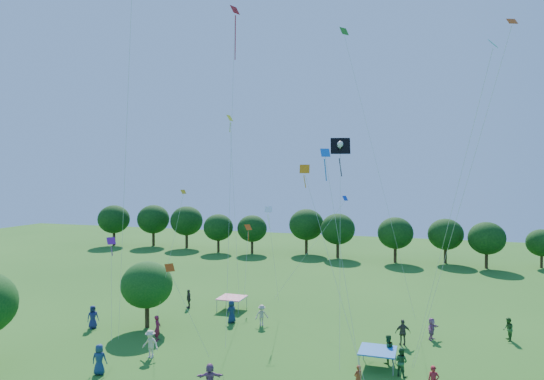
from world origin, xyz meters
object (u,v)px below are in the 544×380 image
Objects in this scene: tent_blue at (378,351)px; tent_red_stripe at (232,298)px; pirate_kite at (340,149)px; red_high_kite at (233,70)px; near_tree_north at (147,285)px.

tent_red_stripe is at bearing 146.57° from tent_blue.
pirate_kite is 9.24m from red_high_kite.
tent_red_stripe is (4.33, 6.60, -2.29)m from near_tree_north.
red_high_kite is at bearing 174.55° from tent_blue.
near_tree_north reaches higher than tent_blue.
near_tree_north reaches higher than tent_red_stripe.
tent_blue is at bearing -5.45° from red_high_kite.
red_high_kite reaches higher than pirate_kite.
tent_red_stripe is 18.44m from pirate_kite.
tent_red_stripe is at bearing 143.78° from pirate_kite.
pirate_kite is at bearing -0.49° from red_high_kite.
near_tree_north is 0.23× the size of red_high_kite.
tent_blue is at bearing -33.43° from tent_red_stripe.
tent_red_stripe is 1.00× the size of tent_blue.
tent_blue is 12.78m from pirate_kite.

